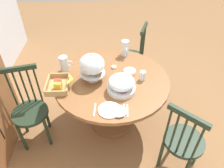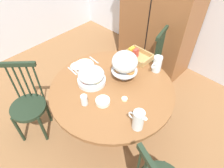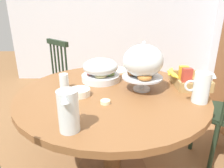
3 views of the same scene
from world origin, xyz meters
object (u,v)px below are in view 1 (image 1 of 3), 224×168
object	(u,v)px
cereal_basket	(60,84)
windsor_chair_near_window	(132,57)
pastry_stand_with_dome	(92,65)
windsor_chair_facing_door	(183,142)
milk_pitcher	(64,65)
china_plate_large	(109,110)
drinking_glass	(143,76)
cereal_bowl	(130,72)
fruit_platter_covered	(121,84)
dining_table	(112,91)
china_plate_small	(119,111)
butter_dish	(114,67)
windsor_chair_by_cabinet	(30,111)
orange_juice_pitcher	(125,49)

from	to	relation	value
cereal_basket	windsor_chair_near_window	bearing A→B (deg)	-42.12
pastry_stand_with_dome	windsor_chair_near_window	bearing A→B (deg)	-32.31
windsor_chair_facing_door	pastry_stand_with_dome	bearing A→B (deg)	53.03
pastry_stand_with_dome	milk_pitcher	xyz separation A→B (m)	(0.19, 0.33, -0.11)
china_plate_large	drinking_glass	distance (m)	0.60
milk_pitcher	cereal_bowl	world-z (taller)	milk_pitcher
fruit_platter_covered	drinking_glass	xyz separation A→B (m)	(0.17, -0.25, -0.03)
dining_table	pastry_stand_with_dome	size ratio (longest dim) A/B	3.78
milk_pitcher	china_plate_small	world-z (taller)	milk_pitcher
china_plate_large	cereal_bowl	bearing A→B (deg)	-24.04
windsor_chair_facing_door	butter_dish	xyz separation A→B (m)	(0.88, 0.63, 0.30)
windsor_chair_near_window	cereal_bowl	distance (m)	0.87
windsor_chair_by_cabinet	orange_juice_pitcher	world-z (taller)	windsor_chair_by_cabinet
pastry_stand_with_dome	cereal_bowl	bearing A→B (deg)	-76.69
fruit_platter_covered	drinking_glass	size ratio (longest dim) A/B	2.73
dining_table	china_plate_small	distance (m)	0.56
pastry_stand_with_dome	fruit_platter_covered	xyz separation A→B (m)	(-0.19, -0.30, -0.11)
pastry_stand_with_dome	drinking_glass	size ratio (longest dim) A/B	3.13
windsor_chair_near_window	fruit_platter_covered	size ratio (longest dim) A/B	3.25
china_plate_large	milk_pitcher	bearing A→B (deg)	36.99
china_plate_small	cereal_bowl	bearing A→B (deg)	-15.80
windsor_chair_by_cabinet	cereal_basket	world-z (taller)	windsor_chair_by_cabinet
cereal_basket	china_plate_small	size ratio (longest dim) A/B	2.11
fruit_platter_covered	cereal_bowl	xyz separation A→B (m)	(0.29, -0.12, -0.06)
windsor_chair_facing_door	drinking_glass	world-z (taller)	windsor_chair_facing_door
windsor_chair_by_cabinet	milk_pitcher	bearing A→B (deg)	-46.66
dining_table	butter_dish	xyz separation A→B (m)	(0.21, -0.04, 0.20)
milk_pitcher	drinking_glass	distance (m)	0.91
cereal_bowl	butter_dish	xyz separation A→B (m)	(0.12, 0.18, -0.01)
butter_dish	china_plate_large	bearing A→B (deg)	173.50
milk_pitcher	drinking_glass	size ratio (longest dim) A/B	1.72
windsor_chair_facing_door	china_plate_small	world-z (taller)	windsor_chair_facing_door
windsor_chair_by_cabinet	china_plate_small	bearing A→B (deg)	-108.50
windsor_chair_by_cabinet	cereal_bowl	bearing A→B (deg)	-76.39
windsor_chair_facing_door	orange_juice_pitcher	world-z (taller)	windsor_chair_facing_door
cereal_basket	orange_juice_pitcher	bearing A→B (deg)	-50.27
dining_table	drinking_glass	distance (m)	0.42
orange_juice_pitcher	milk_pitcher	distance (m)	0.80
windsor_chair_near_window	china_plate_large	distance (m)	1.46
cereal_basket	china_plate_small	distance (m)	0.71
fruit_platter_covered	milk_pitcher	world-z (taller)	milk_pitcher
windsor_chair_facing_door	drinking_glass	bearing A→B (deg)	26.96
fruit_platter_covered	china_plate_small	bearing A→B (deg)	170.88
windsor_chair_facing_door	drinking_glass	size ratio (longest dim) A/B	8.86
windsor_chair_near_window	china_plate_small	size ratio (longest dim) A/B	6.50
dining_table	cereal_basket	distance (m)	0.62
dining_table	windsor_chair_facing_door	distance (m)	0.96
windsor_chair_by_cabinet	cereal_basket	bearing A→B (deg)	-80.55
fruit_platter_covered	china_plate_large	bearing A→B (deg)	154.28
dining_table	china_plate_small	xyz separation A→B (m)	(-0.52, -0.04, 0.21)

